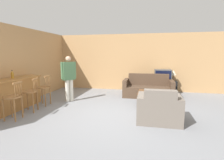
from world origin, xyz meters
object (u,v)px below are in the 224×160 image
bar_chair_far (44,89)px  couch_far (148,89)px  bottle (12,75)px  table_lamp (174,73)px  bar_chair_near (13,99)px  tv_unit (162,87)px  person_by_window (69,76)px  armchair_near (159,110)px  bar_chair_mid (30,93)px  tv (163,75)px  coffee_table (148,94)px

bar_chair_far → couch_far: 3.88m
couch_far → bottle: (-3.98, -2.53, 0.76)m
bottle → table_lamp: bearing=33.8°
couch_far → bar_chair_near: bearing=-135.7°
tv_unit → person_by_window: size_ratio=0.73×
armchair_near → person_by_window: size_ratio=0.66×
bar_chair_mid → bottle: size_ratio=4.00×
tv → bottle: bearing=-143.8°
couch_far → person_by_window: person_by_window is taller
tv → table_lamp: tv is taller
bar_chair_mid → person_by_window: size_ratio=0.62×
bar_chair_near → coffee_table: bearing=31.7°
armchair_near → table_lamp: size_ratio=2.38×
coffee_table → bottle: size_ratio=3.78×
bar_chair_near → tv: 5.71m
tv → person_by_window: person_by_window is taller
bar_chair_mid → tv: size_ratio=1.41×
tv → bottle: (-4.58, -3.36, 0.28)m
coffee_table → person_by_window: person_by_window is taller
couch_far → bottle: bearing=-147.6°
bar_chair_far → armchair_near: bearing=-11.1°
bar_chair_mid → bar_chair_far: bearing=90.0°
couch_far → tv_unit: couch_far is taller
couch_far → tv: size_ratio=2.74×
couch_far → armchair_near: 2.67m
armchair_near → coffee_table: armchair_near is taller
bar_chair_far → tv_unit: 4.84m
bar_chair_near → bottle: size_ratio=4.00×
bar_chair_near → tv_unit: size_ratio=0.84×
couch_far → person_by_window: (-2.73, -1.35, 0.59)m
couch_far → coffee_table: (0.01, -1.20, 0.06)m
table_lamp → tv: bearing=-179.6°
armchair_near → bar_chair_far: bearing=168.9°
bar_chair_mid → bar_chair_near: bearing=-90.0°
bar_chair_near → bar_chair_far: (0.00, 1.34, 0.00)m
bar_chair_mid → couch_far: bar_chair_mid is taller
coffee_table → tv_unit: size_ratio=0.79×
coffee_table → table_lamp: size_ratio=2.11×
armchair_near → coffee_table: size_ratio=1.13×
coffee_table → tv: size_ratio=1.33×
tv_unit → table_lamp: table_lamp is taller
armchair_near → tv_unit: (0.31, 3.48, -0.04)m
tv_unit → bottle: size_ratio=4.78×
person_by_window → couch_far: bearing=26.3°
bar_chair_mid → armchair_near: (3.65, -0.05, -0.23)m
table_lamp → person_by_window: person_by_window is taller
bar_chair_near → person_by_window: person_by_window is taller
tv → person_by_window: bearing=-146.8°
armchair_near → tv_unit: 3.50m
bar_chair_far → tv_unit: bar_chair_far is taller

